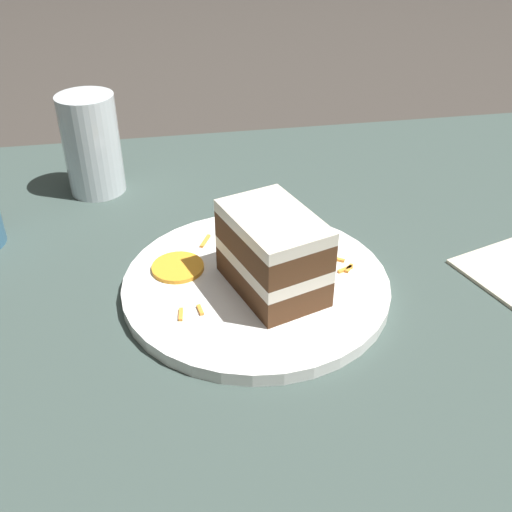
# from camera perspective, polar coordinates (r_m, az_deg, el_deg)

# --- Properties ---
(ground_plane) EXTENTS (6.00, 6.00, 0.00)m
(ground_plane) POSITION_cam_1_polar(r_m,az_deg,el_deg) (0.66, 4.75, -5.17)
(ground_plane) COLOR #38332D
(ground_plane) RESTS_ON ground
(dining_table) EXTENTS (0.93, 1.14, 0.02)m
(dining_table) POSITION_cam_1_polar(r_m,az_deg,el_deg) (0.66, 4.79, -4.38)
(dining_table) COLOR #384742
(dining_table) RESTS_ON ground
(plate) EXTENTS (0.29, 0.29, 0.01)m
(plate) POSITION_cam_1_polar(r_m,az_deg,el_deg) (0.65, -0.00, -2.73)
(plate) COLOR white
(plate) RESTS_ON dining_table
(cake_slice) EXTENTS (0.13, 0.11, 0.09)m
(cake_slice) POSITION_cam_1_polar(r_m,az_deg,el_deg) (0.61, 1.62, 0.32)
(cake_slice) COLOR #4C2D19
(cake_slice) RESTS_ON plate
(cream_dollop) EXTENTS (0.06, 0.05, 0.05)m
(cream_dollop) POSITION_cam_1_polar(r_m,az_deg,el_deg) (0.71, 0.52, 3.98)
(cream_dollop) COLOR silver
(cream_dollop) RESTS_ON plate
(orange_garnish) EXTENTS (0.06, 0.06, 0.00)m
(orange_garnish) POSITION_cam_1_polar(r_m,az_deg,el_deg) (0.66, -7.46, -1.08)
(orange_garnish) COLOR orange
(orange_garnish) RESTS_ON plate
(carrot_shreds_scatter) EXTENTS (0.15, 0.20, 0.00)m
(carrot_shreds_scatter) POSITION_cam_1_polar(r_m,az_deg,el_deg) (0.67, 1.35, -0.58)
(carrot_shreds_scatter) COLOR orange
(carrot_shreds_scatter) RESTS_ON plate
(drinking_glass) EXTENTS (0.08, 0.08, 0.14)m
(drinking_glass) POSITION_cam_1_polar(r_m,az_deg,el_deg) (0.85, -15.28, 9.61)
(drinking_glass) COLOR silver
(drinking_glass) RESTS_ON dining_table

